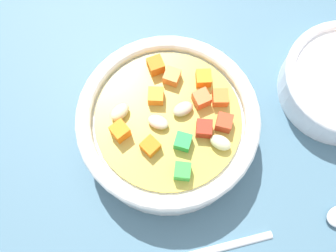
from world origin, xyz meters
TOP-DOWN VIEW (x-y plane):
  - ground_plane at (0.00, 0.00)cm, footprint 140.00×140.00cm
  - soup_bowl_main at (0.01, 0.02)cm, footprint 17.71×17.71cm
  - spoon at (13.93, 3.36)cm, footprint 7.38×21.96cm

SIDE VIEW (x-z plane):
  - ground_plane at x=0.00cm, z-range -2.00..0.00cm
  - spoon at x=13.93cm, z-range -0.07..0.96cm
  - soup_bowl_main at x=0.01cm, z-range -0.17..6.40cm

